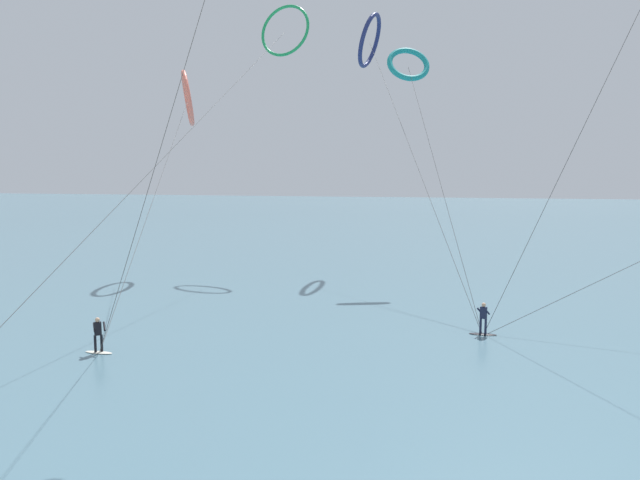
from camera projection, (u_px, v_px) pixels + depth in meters
name	position (u px, v px, depth m)	size (l,w,h in m)	color
sea_water	(432.00, 219.00, 110.13)	(400.00, 200.00, 0.08)	slate
surfer_charcoal	(483.00, 321.00, 30.85)	(1.40, 0.68, 1.70)	black
surfer_ivory	(98.00, 338.00, 27.69)	(1.40, 0.72, 1.70)	silver
kite_teal	(408.00, 64.00, 47.26)	(7.96, 19.20, 18.67)	teal
kite_navy	(370.00, 41.00, 54.52)	(11.32, 26.91, 23.09)	navy
kite_emerald	(285.00, 31.00, 54.26)	(5.17, 41.00, 23.95)	#199351
kite_coral	(188.00, 98.00, 50.99)	(8.74, 26.40, 17.28)	#EA7260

